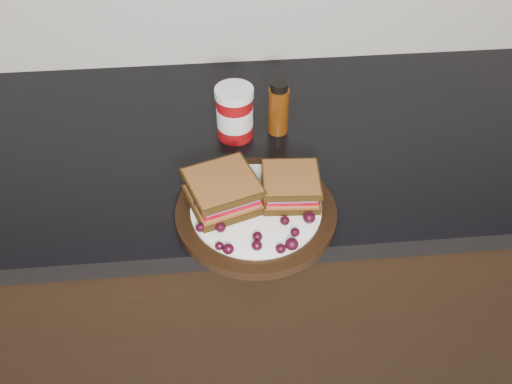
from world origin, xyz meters
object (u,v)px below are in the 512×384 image
sandwich_left (223,191)px  plate (256,213)px  oil_bottle (278,108)px  condiment_jar (235,113)px

sandwich_left → plate: bearing=-36.4°
oil_bottle → condiment_jar: bearing=-175.1°
plate → condiment_jar: condiment_jar is taller
sandwich_left → condiment_jar: (0.03, 0.22, 0.01)m
plate → sandwich_left: (-0.06, 0.02, 0.04)m
plate → condiment_jar: bearing=95.1°
sandwich_left → oil_bottle: 0.25m
plate → condiment_jar: size_ratio=2.51×
plate → condiment_jar: 0.24m
condiment_jar → plate: bearing=-84.9°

